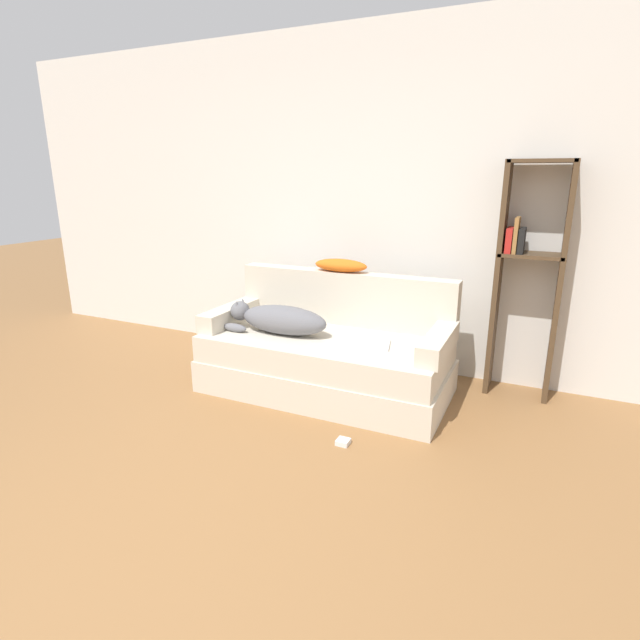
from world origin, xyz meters
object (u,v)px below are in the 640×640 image
(couch, at_px, (325,364))
(laptop, at_px, (364,344))
(bookshelf, at_px, (528,269))
(throw_pillow, at_px, (341,265))
(power_adapter, at_px, (343,442))
(dog, at_px, (279,319))

(couch, relative_size, laptop, 4.57)
(laptop, relative_size, bookshelf, 0.24)
(throw_pillow, relative_size, power_adapter, 5.56)
(couch, distance_m, bookshelf, 1.60)
(laptop, bearing_deg, bookshelf, 20.19)
(dog, xyz_separation_m, power_adapter, (0.77, -0.59, -0.53))
(throw_pillow, bearing_deg, laptop, -50.24)
(dog, bearing_deg, bookshelf, 21.75)
(couch, bearing_deg, power_adapter, -57.73)
(couch, height_order, power_adapter, couch)
(throw_pillow, bearing_deg, bookshelf, 8.73)
(bookshelf, distance_m, power_adapter, 1.79)
(dog, height_order, power_adapter, dog)
(throw_pillow, bearing_deg, dog, -124.19)
(bookshelf, bearing_deg, throw_pillow, -171.27)
(dog, bearing_deg, throw_pillow, 55.81)
(dog, bearing_deg, laptop, 0.77)
(laptop, xyz_separation_m, power_adapter, (0.10, -0.60, -0.43))
(bookshelf, height_order, power_adapter, bookshelf)
(throw_pillow, bearing_deg, couch, -83.83)
(throw_pillow, xyz_separation_m, power_adapter, (0.46, -1.05, -0.89))
(dog, relative_size, laptop, 2.05)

